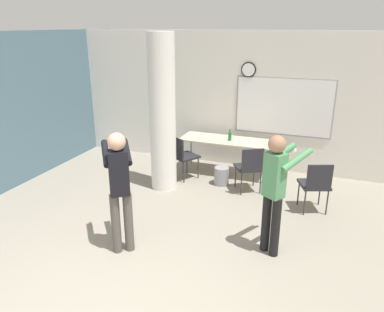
{
  "coord_description": "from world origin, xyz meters",
  "views": [
    {
      "loc": [
        1.95,
        -2.52,
        2.91
      ],
      "look_at": [
        0.09,
        2.44,
        1.04
      ],
      "focal_mm": 35.0,
      "sensor_mm": 36.0,
      "label": 1
    }
  ],
  "objects_px": {
    "chair_table_left": "(182,154)",
    "person_playing_side": "(275,186)",
    "person_playing_front": "(119,183)",
    "folding_table": "(227,142)",
    "chair_table_right": "(250,166)",
    "chair_mid_room": "(316,183)",
    "bottle_on_table": "(230,136)"
  },
  "relations": [
    {
      "from": "chair_table_left",
      "to": "person_playing_side",
      "type": "height_order",
      "value": "person_playing_side"
    },
    {
      "from": "person_playing_front",
      "to": "folding_table",
      "type": "bearing_deg",
      "value": 79.84
    },
    {
      "from": "chair_table_right",
      "to": "person_playing_side",
      "type": "distance_m",
      "value": 1.95
    },
    {
      "from": "chair_mid_room",
      "to": "person_playing_front",
      "type": "bearing_deg",
      "value": -138.97
    },
    {
      "from": "chair_mid_room",
      "to": "chair_table_right",
      "type": "height_order",
      "value": "same"
    },
    {
      "from": "folding_table",
      "to": "chair_table_left",
      "type": "relative_size",
      "value": 2.17
    },
    {
      "from": "chair_table_left",
      "to": "bottle_on_table",
      "type": "bearing_deg",
      "value": 34.43
    },
    {
      "from": "bottle_on_table",
      "to": "chair_mid_room",
      "type": "relative_size",
      "value": 0.26
    },
    {
      "from": "bottle_on_table",
      "to": "chair_mid_room",
      "type": "xyz_separation_m",
      "value": [
        1.72,
        -1.09,
        -0.3
      ]
    },
    {
      "from": "folding_table",
      "to": "bottle_on_table",
      "type": "bearing_deg",
      "value": -29.1
    },
    {
      "from": "chair_table_left",
      "to": "person_playing_side",
      "type": "xyz_separation_m",
      "value": [
        2.06,
        -1.94,
        0.46
      ]
    },
    {
      "from": "folding_table",
      "to": "bottle_on_table",
      "type": "height_order",
      "value": "bottle_on_table"
    },
    {
      "from": "person_playing_front",
      "to": "bottle_on_table",
      "type": "bearing_deg",
      "value": 78.77
    },
    {
      "from": "chair_table_right",
      "to": "person_playing_front",
      "type": "xyz_separation_m",
      "value": [
        -1.19,
        -2.42,
        0.47
      ]
    },
    {
      "from": "chair_mid_room",
      "to": "person_playing_side",
      "type": "distance_m",
      "value": 1.53
    },
    {
      "from": "chair_table_left",
      "to": "person_playing_side",
      "type": "relative_size",
      "value": 0.53
    },
    {
      "from": "person_playing_front",
      "to": "person_playing_side",
      "type": "bearing_deg",
      "value": 19.14
    },
    {
      "from": "person_playing_front",
      "to": "person_playing_side",
      "type": "distance_m",
      "value": 1.99
    },
    {
      "from": "bottle_on_table",
      "to": "person_playing_side",
      "type": "height_order",
      "value": "person_playing_side"
    },
    {
      "from": "folding_table",
      "to": "person_playing_front",
      "type": "relative_size",
      "value": 1.13
    },
    {
      "from": "chair_mid_room",
      "to": "chair_table_right",
      "type": "distance_m",
      "value": 1.21
    },
    {
      "from": "bottle_on_table",
      "to": "chair_table_left",
      "type": "xyz_separation_m",
      "value": [
        -0.8,
        -0.55,
        -0.3
      ]
    },
    {
      "from": "person_playing_front",
      "to": "person_playing_side",
      "type": "relative_size",
      "value": 1.01
    },
    {
      "from": "bottle_on_table",
      "to": "folding_table",
      "type": "bearing_deg",
      "value": 150.9
    },
    {
      "from": "folding_table",
      "to": "bottle_on_table",
      "type": "xyz_separation_m",
      "value": [
        0.06,
        -0.03,
        0.13
      ]
    },
    {
      "from": "chair_table_left",
      "to": "person_playing_side",
      "type": "bearing_deg",
      "value": -43.25
    },
    {
      "from": "chair_table_left",
      "to": "chair_mid_room",
      "type": "bearing_deg",
      "value": -12.25
    },
    {
      "from": "chair_table_right",
      "to": "person_playing_front",
      "type": "distance_m",
      "value": 2.74
    },
    {
      "from": "folding_table",
      "to": "bottle_on_table",
      "type": "relative_size",
      "value": 8.43
    },
    {
      "from": "chair_mid_room",
      "to": "person_playing_front",
      "type": "xyz_separation_m",
      "value": [
        -2.35,
        -2.04,
        0.47
      ]
    },
    {
      "from": "person_playing_side",
      "to": "chair_mid_room",
      "type": "bearing_deg",
      "value": 71.54
    },
    {
      "from": "chair_table_right",
      "to": "person_playing_front",
      "type": "height_order",
      "value": "person_playing_front"
    }
  ]
}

